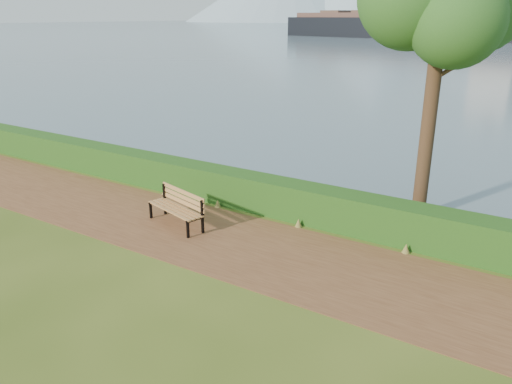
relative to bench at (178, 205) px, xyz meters
The scene contains 5 objects.
ground 1.42m from the bench, 20.67° to the right, with size 140.00×140.00×0.00m, color #3C5217.
path 1.35m from the bench, ahead, with size 40.00×3.40×0.01m, color brown.
hedge 2.46m from the bench, 60.14° to the left, with size 32.00×0.85×1.00m, color #154213.
bench is the anchor object (origin of this frame).
cargo_ship 119.70m from the bench, 102.46° to the left, with size 68.35×22.94×20.51m.
Camera 1 is at (7.26, -8.97, 5.38)m, focal length 35.00 mm.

